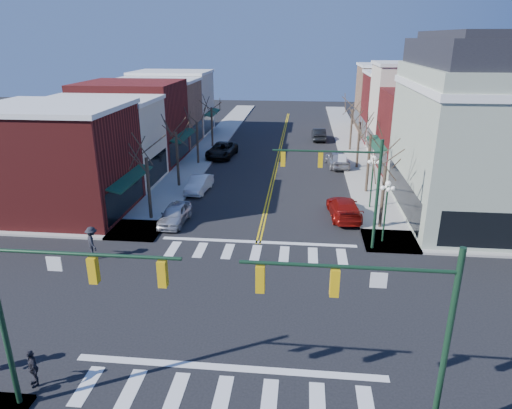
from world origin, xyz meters
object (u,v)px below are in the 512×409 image
(lamppost_midblock, at_px, (373,173))
(lamppost_corner, at_px, (386,201))
(car_left_near, at_px, (175,214))
(car_left_mid, at_px, (199,184))
(pedestrian_dark_b, at_px, (92,242))
(car_left_far, at_px, (222,150))
(car_right_mid, at_px, (337,159))
(car_right_far, at_px, (319,134))
(pedestrian_dark_a, at_px, (33,368))
(car_right_near, at_px, (344,208))
(victorian_corner, at_px, (495,129))

(lamppost_midblock, bearing_deg, lamppost_corner, -90.00)
(car_left_near, relative_size, car_left_mid, 0.99)
(lamppost_midblock, xyz_separation_m, pedestrian_dark_b, (-18.06, -10.63, -1.84))
(car_left_far, height_order, car_right_mid, car_right_mid)
(car_left_mid, relative_size, car_right_far, 0.90)
(pedestrian_dark_a, bearing_deg, car_right_near, 100.33)
(car_left_mid, height_order, pedestrian_dark_b, pedestrian_dark_b)
(lamppost_corner, height_order, car_left_near, lamppost_corner)
(car_left_far, relative_size, pedestrian_dark_b, 3.01)
(car_left_near, distance_m, car_right_far, 32.17)
(car_left_mid, distance_m, car_left_far, 12.47)
(victorian_corner, relative_size, car_right_near, 2.69)
(car_left_mid, relative_size, pedestrian_dark_b, 2.19)
(car_right_far, bearing_deg, lamppost_midblock, 94.96)
(car_right_mid, distance_m, pedestrian_dark_b, 28.25)
(lamppost_midblock, height_order, car_left_far, lamppost_midblock)
(car_right_near, distance_m, car_right_far, 27.70)
(victorian_corner, height_order, car_right_mid, victorian_corner)
(lamppost_corner, bearing_deg, car_right_mid, 95.42)
(car_left_near, relative_size, pedestrian_dark_a, 2.68)
(car_left_mid, relative_size, car_left_far, 0.73)
(car_right_far, xyz_separation_m, pedestrian_dark_a, (-12.11, -47.08, 0.16))
(car_left_far, distance_m, pedestrian_dark_a, 36.77)
(pedestrian_dark_b, bearing_deg, victorian_corner, -104.46)
(pedestrian_dark_b, bearing_deg, lamppost_midblock, -95.00)
(car_left_near, bearing_deg, car_left_far, 92.40)
(car_right_far, bearing_deg, car_left_mid, 61.53)
(victorian_corner, bearing_deg, lamppost_midblock, 176.55)
(car_right_near, bearing_deg, car_right_mid, -96.43)
(lamppost_midblock, bearing_deg, pedestrian_dark_b, -149.53)
(victorian_corner, relative_size, car_right_far, 3.01)
(lamppost_midblock, relative_size, pedestrian_dark_b, 2.23)
(car_right_far, bearing_deg, pedestrian_dark_b, 65.37)
(car_left_mid, bearing_deg, victorian_corner, -2.76)
(car_left_mid, height_order, car_left_far, car_left_far)
(victorian_corner, xyz_separation_m, pedestrian_dark_b, (-26.36, -10.13, -5.54))
(victorian_corner, relative_size, car_left_mid, 3.34)
(car_right_mid, bearing_deg, car_left_far, -19.65)
(car_left_mid, bearing_deg, pedestrian_dark_b, -99.52)
(lamppost_midblock, height_order, car_right_mid, lamppost_midblock)
(lamppost_corner, bearing_deg, lamppost_midblock, 90.00)
(lamppost_corner, distance_m, car_right_mid, 19.18)
(car_right_far, relative_size, pedestrian_dark_b, 2.44)
(lamppost_corner, bearing_deg, car_right_far, 96.05)
(car_left_mid, bearing_deg, car_left_far, 96.21)
(car_left_mid, height_order, car_right_far, car_right_far)
(lamppost_midblock, distance_m, pedestrian_dark_a, 26.57)
(lamppost_corner, bearing_deg, victorian_corner, 35.86)
(lamppost_midblock, relative_size, car_left_far, 0.74)
(victorian_corner, distance_m, car_left_mid, 23.75)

